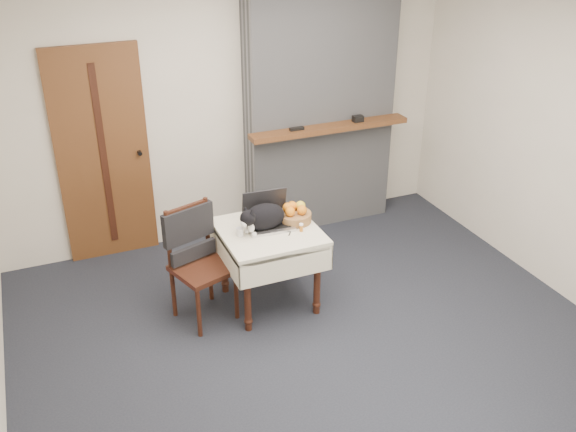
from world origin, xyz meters
The scene contains 12 objects.
ground centered at (0.00, 0.00, 0.00)m, with size 4.50×4.50×0.00m, color black.
room_shell centered at (0.00, 0.46, 1.76)m, with size 4.52×4.01×2.61m.
door centered at (-1.20, 1.97, 1.00)m, with size 0.82×0.10×2.00m.
chimney centered at (0.90, 1.85, 1.30)m, with size 1.62×0.48×2.60m.
side_table centered at (-0.13, 0.61, 0.59)m, with size 0.78×0.78×0.70m.
laptop centered at (-0.10, 0.70, 0.77)m, with size 0.39×0.34×0.28m.
cat centered at (-0.15, 0.64, 0.81)m, with size 0.53×0.32×0.25m.
cream_jar centered at (-0.38, 0.60, 0.73)m, with size 0.06×0.06×0.07m, color silver.
pill_bottle centered at (0.10, 0.48, 0.74)m, with size 0.03×0.03×0.07m.
fruit_basket centered at (0.12, 0.66, 0.76)m, with size 0.28×0.28×0.16m.
desk_clutter centered at (0.06, 0.60, 0.70)m, with size 0.15×0.02×0.01m, color black.
chair centered at (-0.72, 0.71, 0.61)m, with size 0.54×0.54×0.96m.
Camera 1 is at (-1.75, -3.65, 3.15)m, focal length 40.00 mm.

